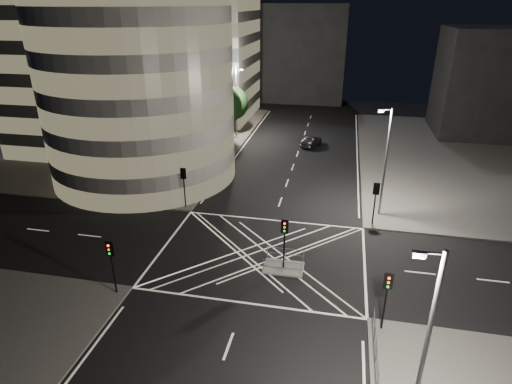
% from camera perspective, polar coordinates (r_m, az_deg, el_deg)
% --- Properties ---
extents(ground, '(120.00, 120.00, 0.00)m').
position_cam_1_polar(ground, '(34.23, 0.69, -8.40)').
color(ground, black).
rests_on(ground, ground).
extents(sidewalk_far_left, '(42.00, 42.00, 0.15)m').
position_cam_1_polar(sidewalk_far_left, '(67.71, -19.60, 7.02)').
color(sidewalk_far_left, '#4C4947').
rests_on(sidewalk_far_left, ground).
extents(central_island, '(3.00, 2.00, 0.15)m').
position_cam_1_polar(central_island, '(32.69, 3.68, -10.04)').
color(central_island, slate).
rests_on(central_island, ground).
extents(office_tower_curved, '(30.00, 29.00, 27.20)m').
position_cam_1_polar(office_tower_curved, '(54.17, -18.12, 16.92)').
color(office_tower_curved, gray).
rests_on(office_tower_curved, sidewalk_far_left).
extents(office_block_rear, '(24.00, 16.00, 22.00)m').
position_cam_1_polar(office_block_rear, '(75.85, -10.12, 18.29)').
color(office_block_rear, gray).
rests_on(office_block_rear, sidewalk_far_left).
extents(building_right_far, '(14.00, 12.00, 15.00)m').
position_cam_1_polar(building_right_far, '(72.18, 28.82, 12.69)').
color(building_right_far, black).
rests_on(building_right_far, sidewalk_far_right).
extents(building_far_end, '(18.00, 8.00, 18.00)m').
position_cam_1_polar(building_far_end, '(87.36, 5.66, 17.84)').
color(building_far_end, black).
rests_on(building_far_end, ground).
extents(tree_a, '(4.07, 4.07, 6.56)m').
position_cam_1_polar(tree_a, '(42.96, -10.84, 4.60)').
color(tree_a, black).
rests_on(tree_a, sidewalk_far_left).
extents(tree_b, '(4.65, 4.65, 7.89)m').
position_cam_1_polar(tree_b, '(47.99, -8.28, 8.09)').
color(tree_b, black).
rests_on(tree_b, sidewalk_far_left).
extents(tree_c, '(4.20, 4.20, 6.97)m').
position_cam_1_polar(tree_c, '(53.63, -6.11, 9.18)').
color(tree_c, black).
rests_on(tree_c, sidewalk_far_left).
extents(tree_d, '(4.99, 4.99, 8.31)m').
position_cam_1_polar(tree_d, '(59.00, -4.39, 11.51)').
color(tree_d, black).
rests_on(tree_d, sidewalk_far_left).
extents(tree_e, '(4.11, 4.11, 6.70)m').
position_cam_1_polar(tree_e, '(64.89, -2.90, 11.70)').
color(tree_e, black).
rests_on(tree_e, sidewalk_far_left).
extents(traffic_signal_fl, '(0.55, 0.22, 4.00)m').
position_cam_1_polar(traffic_signal_fl, '(40.96, -9.61, 1.55)').
color(traffic_signal_fl, black).
rests_on(traffic_signal_fl, sidewalk_far_left).
extents(traffic_signal_nl, '(0.55, 0.22, 4.00)m').
position_cam_1_polar(traffic_signal_nl, '(30.11, -18.76, -8.28)').
color(traffic_signal_nl, black).
rests_on(traffic_signal_nl, sidewalk_near_left).
extents(traffic_signal_fr, '(0.55, 0.22, 4.00)m').
position_cam_1_polar(traffic_signal_fr, '(38.56, 15.65, -0.51)').
color(traffic_signal_fr, black).
rests_on(traffic_signal_fr, sidewalk_far_right).
extents(traffic_signal_nr, '(0.55, 0.22, 4.00)m').
position_cam_1_polar(traffic_signal_nr, '(26.75, 17.05, -12.50)').
color(traffic_signal_nr, black).
rests_on(traffic_signal_nr, sidewalk_near_right).
extents(traffic_signal_island, '(0.55, 0.22, 4.00)m').
position_cam_1_polar(traffic_signal_island, '(31.18, 3.82, -5.72)').
color(traffic_signal_island, black).
rests_on(traffic_signal_island, central_island).
extents(street_lamp_left_near, '(1.25, 0.25, 10.00)m').
position_cam_1_polar(street_lamp_left_near, '(44.88, -8.28, 7.22)').
color(street_lamp_left_near, slate).
rests_on(street_lamp_left_near, sidewalk_far_left).
extents(street_lamp_left_far, '(1.25, 0.25, 10.00)m').
position_cam_1_polar(street_lamp_left_far, '(61.57, -2.64, 12.04)').
color(street_lamp_left_far, slate).
rests_on(street_lamp_left_far, sidewalk_far_left).
extents(street_lamp_right_far, '(1.25, 0.25, 10.00)m').
position_cam_1_polar(street_lamp_right_far, '(39.70, 16.84, 4.16)').
color(street_lamp_right_far, slate).
rests_on(street_lamp_right_far, sidewalk_far_right).
extents(street_lamp_right_near, '(1.25, 0.25, 10.00)m').
position_cam_1_polar(street_lamp_right_near, '(19.68, 21.48, -18.76)').
color(street_lamp_right_near, slate).
rests_on(street_lamp_right_near, sidewalk_near_right).
extents(railing_island_south, '(2.80, 0.06, 1.10)m').
position_cam_1_polar(railing_island_south, '(31.60, 3.47, -10.00)').
color(railing_island_south, slate).
rests_on(railing_island_south, central_island).
extents(railing_island_north, '(2.80, 0.06, 1.10)m').
position_cam_1_polar(railing_island_north, '(33.09, 3.94, -8.28)').
color(railing_island_north, slate).
rests_on(railing_island_north, central_island).
extents(sedan, '(2.70, 4.49, 1.40)m').
position_cam_1_polar(sedan, '(59.76, 7.41, 6.69)').
color(sedan, black).
rests_on(sedan, ground).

